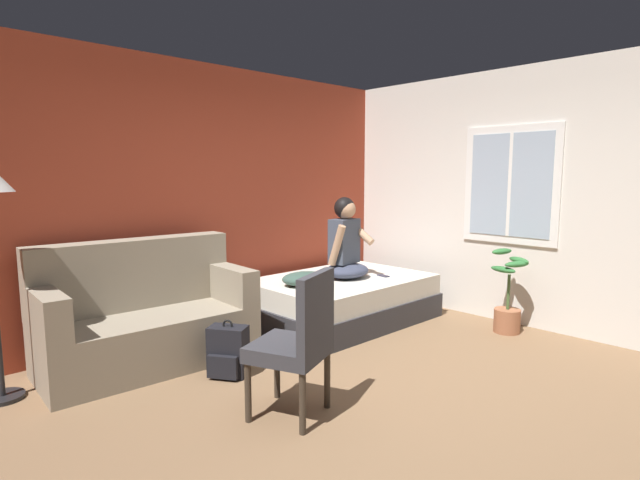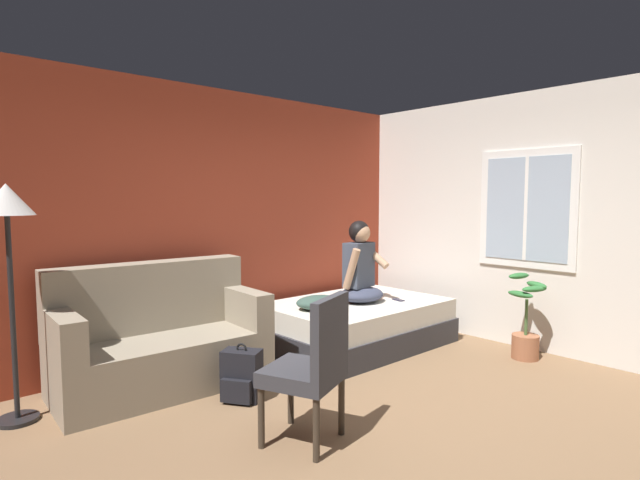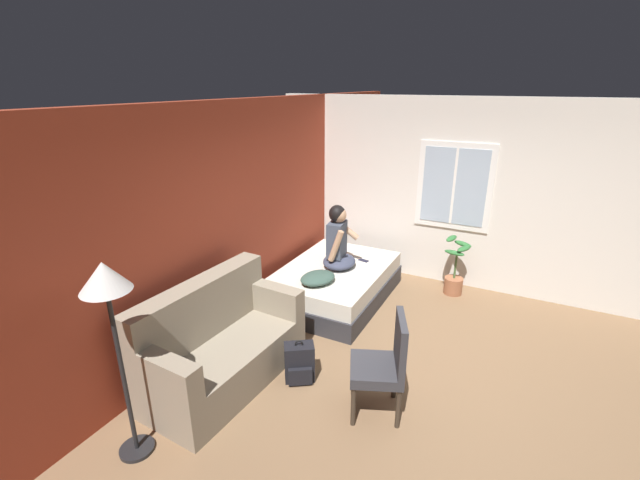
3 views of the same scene
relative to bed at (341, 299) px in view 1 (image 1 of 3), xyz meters
The scene contains 11 objects.
ground_plane 2.13m from the bed, 128.46° to the right, with size 40.00×40.00×0.00m, color brown.
wall_back_accent 1.94m from the bed, 146.32° to the left, with size 10.16×0.16×2.70m, color #993823.
wall_side_with_window 2.40m from the bed, 50.92° to the right, with size 0.19×6.31×2.70m.
bed is the anchor object (origin of this frame).
couch 2.12m from the bed, behind, with size 1.74×0.91×1.04m.
side_chair 2.25m from the bed, 143.40° to the right, with size 0.60×0.60×0.98m.
person_seated 0.60m from the bed, 39.90° to the right, with size 0.58×0.51×0.88m.
backpack 1.80m from the bed, 166.15° to the right, with size 0.34×0.35×0.46m.
throw_pillow 0.63m from the bed, behind, with size 0.48×0.36×0.14m, color #385147.
cell_phone 0.53m from the bed, 34.85° to the right, with size 0.07×0.14×0.01m, color black.
potted_plant 1.72m from the bed, 57.71° to the right, with size 0.39×0.37×0.85m.
Camera 1 is at (-2.53, -2.04, 1.60)m, focal length 28.00 mm.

